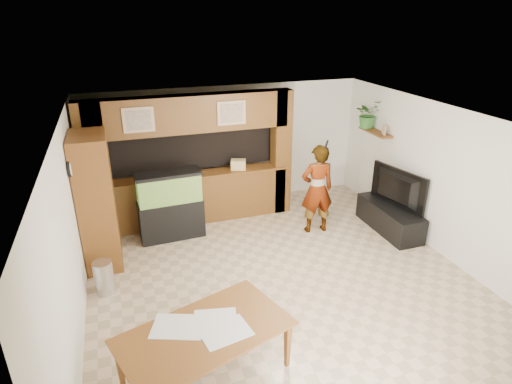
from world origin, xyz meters
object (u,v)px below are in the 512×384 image
object	(u,v)px
pantry_cabinet	(97,202)
aquarium	(171,206)
television	(394,189)
person	(317,189)
dining_table	(208,356)

from	to	relation	value
pantry_cabinet	aquarium	xyz separation A→B (m)	(1.24, 0.51, -0.49)
pantry_cabinet	television	distance (m)	5.39
aquarium	television	bearing A→B (deg)	-17.58
television	person	world-z (taller)	person
television	dining_table	bearing A→B (deg)	108.12
television	dining_table	world-z (taller)	television
television	dining_table	distance (m)	4.94
aquarium	television	distance (m)	4.26
aquarium	person	distance (m)	2.79
pantry_cabinet	television	size ratio (longest dim) A/B	1.77
pantry_cabinet	television	world-z (taller)	pantry_cabinet
pantry_cabinet	person	distance (m)	3.96
dining_table	person	bearing A→B (deg)	28.18
pantry_cabinet	dining_table	bearing A→B (deg)	-69.84
pantry_cabinet	person	size ratio (longest dim) A/B	1.29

